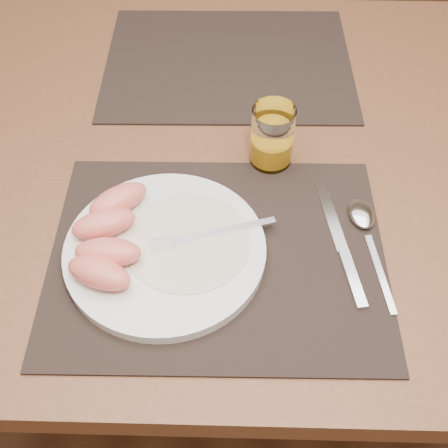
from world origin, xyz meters
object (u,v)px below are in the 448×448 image
Objects in this scene: placemat_far at (228,62)px; plate at (165,250)px; fork at (202,236)px; table at (236,181)px; spoon at (364,222)px; knife at (343,251)px; juice_glass at (272,139)px; placemat_near at (218,255)px.

placemat_far is 0.45m from plate.
placemat_far is at bearing 86.35° from fork.
spoon is (0.18, -0.16, 0.09)m from table.
fork reaches higher than placemat_far.
plate is at bearing -99.73° from placemat_far.
fork is at bearing -102.29° from table.
knife is 0.20m from juice_glass.
fork reaches higher than table.
table is 0.26m from spoon.
spoon is 0.18m from juice_glass.
plate is at bearing -159.60° from fork.
plate is 0.24m from juice_glass.
fork is 0.23m from spoon.
fork is 0.19m from juice_glass.
placemat_far is at bearing 105.31° from juice_glass.
placemat_near is 0.20m from juice_glass.
juice_glass reaches higher than spoon.
spoon reaches higher than placemat_far.
juice_glass is at bearing 135.13° from spoon.
knife is 1.14× the size of spoon.
knife is (0.16, -0.43, 0.00)m from placemat_far.
plate is at bearing -128.32° from juice_glass.
placemat_near and placemat_far have the same top height.
table is at bearing -85.51° from placemat_far.
placemat_near is (-0.02, -0.22, 0.09)m from table.
placemat_far is at bearing 117.28° from spoon.
knife is (0.15, -0.21, 0.09)m from table.
juice_glass is (0.07, -0.26, 0.05)m from placemat_far.
plate is (-0.09, -0.22, 0.10)m from table.
knife is at bearing -2.82° from fork.
spoon is (0.20, 0.06, 0.01)m from placemat_near.
placemat_far is at bearing 89.26° from placemat_near.
table is at bearing 145.26° from juice_glass.
fork is 0.89× the size of spoon.
spoon is (0.20, -0.38, 0.01)m from placemat_far.
knife is (0.17, 0.01, 0.00)m from placemat_near.
placemat_far is 0.43m from spoon.
placemat_far is at bearing 110.72° from knife.
plate reaches higher than table.
placemat_near is 1.67× the size of plate.
table is 0.27m from knife.
placemat_near reaches higher than table.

